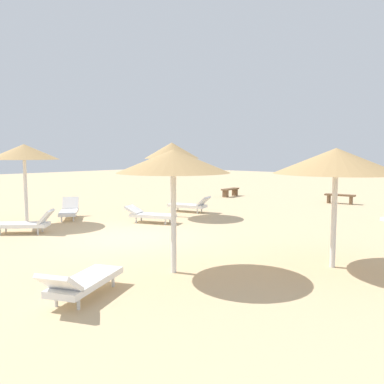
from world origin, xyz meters
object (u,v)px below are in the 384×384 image
at_px(lounger_0, 150,215).
at_px(lounger_1, 69,211).
at_px(parasol_3, 336,161).
at_px(bench_0, 230,191).
at_px(lounger_4, 82,282).
at_px(lounger_6, 26,224).
at_px(parasol_1, 24,152).
at_px(parasol_4, 173,162).
at_px(lounger_5, 190,205).
at_px(bench_1, 340,197).
at_px(parasol_0, 172,151).

xyz_separation_m(lounger_0, lounger_1, (-3.10, -1.54, 0.02)).
distance_m(parasol_3, bench_0, 14.93).
height_order(lounger_4, lounger_6, lounger_6).
relative_size(parasol_1, lounger_0, 1.46).
relative_size(lounger_0, bench_0, 1.31).
height_order(parasol_1, parasol_4, parasol_1).
height_order(lounger_4, bench_0, lounger_4).
relative_size(lounger_5, bench_1, 1.28).
bearing_deg(parasol_3, parasol_1, -168.13).
height_order(lounger_6, bench_1, lounger_6).
relative_size(parasol_0, lounger_6, 1.72).
distance_m(parasol_3, lounger_4, 5.98).
relative_size(lounger_6, bench_1, 1.15).
height_order(parasol_1, bench_0, parasol_1).
height_order(parasol_4, bench_0, parasol_4).
bearing_deg(lounger_5, lounger_4, -58.30).
relative_size(parasol_0, bench_0, 1.99).
distance_m(parasol_0, lounger_1, 4.78).
height_order(parasol_0, lounger_0, parasol_0).
relative_size(lounger_6, bench_0, 1.16).
bearing_deg(bench_0, lounger_4, -62.39).
height_order(parasol_4, bench_1, parasol_4).
height_order(lounger_0, lounger_6, lounger_6).
bearing_deg(parasol_0, lounger_6, -101.29).
height_order(lounger_5, lounger_6, lounger_6).
distance_m(lounger_0, lounger_4, 7.78).
relative_size(lounger_5, lounger_6, 1.12).
bearing_deg(lounger_0, parasol_1, -133.21).
bearing_deg(lounger_6, lounger_1, 122.02).
bearing_deg(lounger_5, parasol_0, -79.64).
relative_size(parasol_1, bench_1, 1.90).
bearing_deg(parasol_4, bench_1, 97.58).
xyz_separation_m(lounger_1, lounger_5, (2.44, 4.53, -0.01)).
distance_m(lounger_4, bench_1, 16.47).
bearing_deg(bench_1, lounger_1, -117.80).
distance_m(parasol_0, lounger_5, 2.78).
height_order(parasol_3, parasol_4, parasol_3).
bearing_deg(parasol_0, parasol_1, -118.75).
xyz_separation_m(parasol_4, bench_1, (-1.88, 14.15, -2.09)).
height_order(bench_0, bench_1, same).
bearing_deg(parasol_1, parasol_0, 61.25).
relative_size(parasol_3, lounger_6, 1.57).
bearing_deg(parasol_0, parasol_4, -44.78).
bearing_deg(lounger_4, parasol_3, 62.68).
height_order(lounger_4, lounger_5, lounger_5).
xyz_separation_m(lounger_5, bench_1, (3.82, 7.35, 0.03)).
xyz_separation_m(parasol_3, lounger_1, (-10.59, -0.47, -2.12)).
bearing_deg(lounger_0, lounger_4, -50.81).
height_order(lounger_1, lounger_6, lounger_1).
xyz_separation_m(lounger_5, lounger_6, (-0.87, -7.04, 0.00)).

